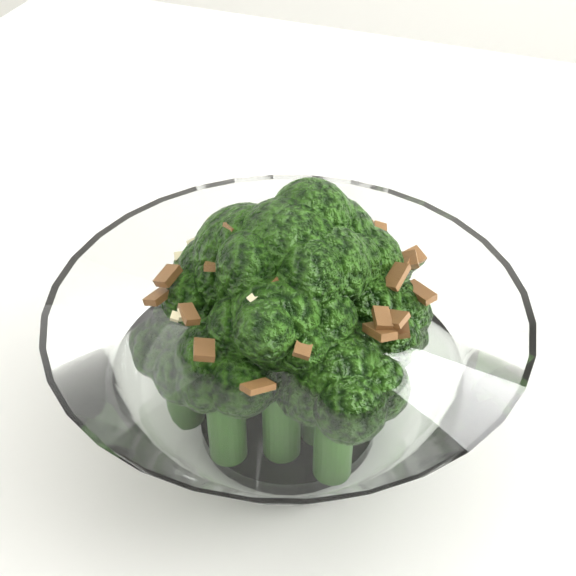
# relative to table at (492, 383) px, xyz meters

# --- Properties ---
(table) EXTENTS (1.36, 1.06, 0.75)m
(table) POSITION_rel_table_xyz_m (0.00, 0.00, 0.00)
(table) COLOR white
(table) RESTS_ON ground
(broccoli_dish) EXTENTS (0.24, 0.24, 0.15)m
(broccoli_dish) POSITION_rel_table_xyz_m (-0.13, -0.12, 0.13)
(broccoli_dish) COLOR white
(broccoli_dish) RESTS_ON table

